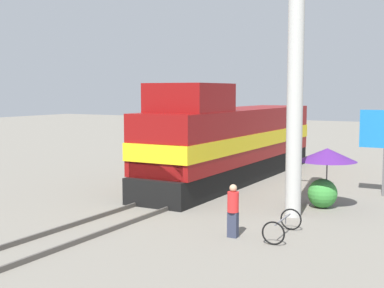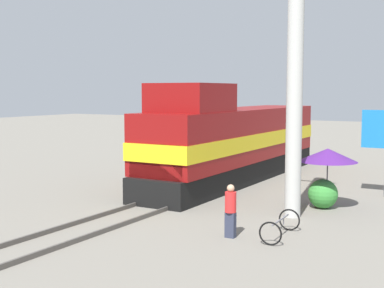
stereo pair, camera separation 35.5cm
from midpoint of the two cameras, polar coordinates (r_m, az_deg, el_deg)
The scene contains 9 objects.
ground_plane at distance 21.63m, azimuth -1.22°, elevation -5.98°, with size 120.00×120.00×0.00m, color slate.
rail_near at distance 21.98m, azimuth -2.83°, elevation -5.60°, with size 0.08×35.16×0.15m, color #4C4742.
rail_far at distance 21.25m, azimuth 0.44°, elevation -5.98°, with size 0.08×35.16×0.15m, color #4C4742.
locomotive at distance 25.90m, azimuth 4.77°, elevation 0.26°, with size 2.87×15.00×4.68m.
utility_pole at distance 18.70m, azimuth 11.50°, elevation 9.23°, with size 1.80×0.56×11.07m.
vendor_umbrella at distance 20.39m, azimuth 14.77°, elevation -1.15°, with size 2.18×2.18×2.26m.
shrub_cluster at distance 20.64m, azimuth 14.28°, elevation -5.17°, with size 1.10×1.10×1.10m, color #388C38.
person_bystander at distance 16.08m, azimuth 4.77°, elevation -6.93°, with size 0.34×0.34×1.61m.
bicycle at distance 16.38m, azimuth 10.03°, elevation -8.60°, with size 0.78×1.91×0.69m.
Camera 2 is at (11.14, -18.02, 4.37)m, focal length 50.00 mm.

